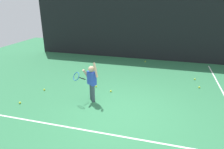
% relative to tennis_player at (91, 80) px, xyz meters
% --- Properties ---
extents(ground_plane, '(20.00, 20.00, 0.00)m').
position_rel_tennis_player_xyz_m(ground_plane, '(1.17, -0.47, -0.73)').
color(ground_plane, '#2D7247').
extents(court_line_baseline, '(9.00, 0.05, 0.00)m').
position_rel_tennis_player_xyz_m(court_line_baseline, '(1.17, -1.58, -0.72)').
color(court_line_baseline, white).
rests_on(court_line_baseline, ground).
extents(back_fence_windscreen, '(12.87, 0.08, 3.77)m').
position_rel_tennis_player_xyz_m(back_fence_windscreen, '(1.17, 5.44, 1.16)').
color(back_fence_windscreen, black).
rests_on(back_fence_windscreen, ground).
extents(fence_post_0, '(0.09, 0.09, 3.92)m').
position_rel_tennis_player_xyz_m(fence_post_0, '(-5.12, 5.50, 1.23)').
color(fence_post_0, slate).
rests_on(fence_post_0, ground).
extents(fence_post_1, '(0.09, 0.09, 3.92)m').
position_rel_tennis_player_xyz_m(fence_post_1, '(1.17, 5.50, 1.23)').
color(fence_post_1, slate).
rests_on(fence_post_1, ground).
extents(tennis_player, '(0.89, 0.53, 1.35)m').
position_rel_tennis_player_xyz_m(tennis_player, '(0.00, 0.00, 0.00)').
color(tennis_player, '#3F4C59').
rests_on(tennis_player, ground).
extents(tennis_ball_0, '(0.07, 0.07, 0.07)m').
position_rel_tennis_player_xyz_m(tennis_ball_0, '(0.43, 0.80, -0.69)').
color(tennis_ball_0, '#CCE033').
rests_on(tennis_ball_0, ground).
extents(tennis_ball_1, '(0.07, 0.07, 0.07)m').
position_rel_tennis_player_xyz_m(tennis_ball_1, '(3.57, 2.02, -0.69)').
color(tennis_ball_1, '#CCE033').
rests_on(tennis_ball_1, ground).
extents(tennis_ball_2, '(0.07, 0.07, 0.07)m').
position_rel_tennis_player_xyz_m(tennis_ball_2, '(1.20, 4.81, -0.69)').
color(tennis_ball_2, '#CCE033').
rests_on(tennis_ball_2, ground).
extents(tennis_ball_3, '(0.07, 0.07, 0.07)m').
position_rel_tennis_player_xyz_m(tennis_ball_3, '(3.50, 2.85, -0.69)').
color(tennis_ball_3, '#CCE033').
rests_on(tennis_ball_3, ground).
extents(tennis_ball_4, '(0.07, 0.07, 0.07)m').
position_rel_tennis_player_xyz_m(tennis_ball_4, '(-1.97, 0.25, -0.69)').
color(tennis_ball_4, '#CCE033').
rests_on(tennis_ball_4, ground).
extents(tennis_ball_5, '(0.07, 0.07, 0.07)m').
position_rel_tennis_player_xyz_m(tennis_ball_5, '(-2.16, -0.83, -0.69)').
color(tennis_ball_5, '#CCE033').
rests_on(tennis_ball_5, ground).
extents(tennis_ball_8, '(0.07, 0.07, 0.07)m').
position_rel_tennis_player_xyz_m(tennis_ball_8, '(-0.23, 1.06, -0.69)').
color(tennis_ball_8, '#CCE033').
rests_on(tennis_ball_8, ground).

